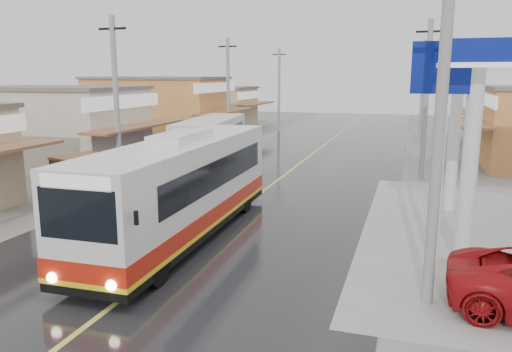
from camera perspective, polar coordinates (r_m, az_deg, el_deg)
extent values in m
plane|color=slate|center=(14.36, -10.72, -10.42)|extent=(120.00, 120.00, 0.00)
cube|color=black|center=(27.96, 3.84, 0.51)|extent=(12.00, 90.00, 0.02)
cube|color=#D8CC4C|center=(27.96, 3.84, 0.54)|extent=(0.15, 90.00, 0.01)
cylinder|color=white|center=(20.91, 21.67, 3.63)|extent=(0.44, 0.44, 5.50)
cylinder|color=white|center=(14.99, 23.19, 0.73)|extent=(0.44, 0.44, 5.50)
cube|color=white|center=(14.89, 20.21, 1.86)|extent=(0.25, 0.25, 6.00)
cube|color=navy|center=(14.72, 20.89, 11.50)|extent=(1.80, 0.30, 1.40)
cube|color=silver|center=(16.44, -8.42, -0.69)|extent=(2.48, 11.04, 2.70)
cube|color=black|center=(16.80, -8.27, -5.51)|extent=(2.50, 11.06, 0.27)
cube|color=red|center=(16.68, -8.32, -4.00)|extent=(2.53, 11.08, 0.50)
cube|color=yellow|center=(16.76, -8.29, -5.00)|extent=(2.54, 11.09, 0.13)
cube|color=black|center=(16.79, -7.79, 0.62)|extent=(2.48, 8.75, 0.92)
cube|color=black|center=(11.78, -19.64, -4.15)|extent=(1.99, 0.15, 1.19)
cube|color=black|center=(21.36, -2.32, 3.27)|extent=(1.99, 0.15, 1.01)
cube|color=white|center=(11.61, -19.89, -0.66)|extent=(1.79, 0.15, 0.32)
cube|color=silver|center=(16.20, -8.57, 4.47)|extent=(1.15, 2.77, 0.27)
cylinder|color=black|center=(14.09, -18.65, -8.98)|extent=(0.34, 1.01, 1.01)
cylinder|color=black|center=(13.10, -11.37, -10.16)|extent=(0.34, 1.01, 1.01)
cylinder|color=black|center=(20.24, -6.75, -2.28)|extent=(0.34, 1.01, 1.01)
cylinder|color=black|center=(19.56, -1.37, -2.69)|extent=(0.34, 1.01, 1.01)
sphere|color=#FFF2CC|center=(12.67, -22.26, -10.68)|extent=(0.26, 0.26, 0.26)
sphere|color=#FFF2CC|center=(11.80, -16.20, -11.91)|extent=(0.26, 0.26, 0.26)
cube|color=black|center=(12.77, -23.70, -3.49)|extent=(0.08, 0.08, 0.32)
cube|color=black|center=(11.30, -13.54, -4.68)|extent=(0.08, 0.08, 0.32)
cube|color=silver|center=(29.10, -5.18, 4.23)|extent=(3.29, 8.69, 2.35)
cube|color=navy|center=(29.21, -5.15, 2.67)|extent=(3.34, 8.73, 0.94)
cube|color=black|center=(29.06, -5.19, 4.87)|extent=(3.16, 7.29, 0.85)
cube|color=black|center=(25.08, -7.74, 3.77)|extent=(1.96, 0.36, 1.04)
cylinder|color=black|center=(26.74, -8.94, 0.94)|extent=(0.40, 0.97, 0.94)
cylinder|color=black|center=(26.15, -4.76, 0.80)|extent=(0.40, 0.97, 0.94)
cylinder|color=black|center=(32.41, -5.45, 2.85)|extent=(0.40, 0.97, 0.94)
cylinder|color=black|center=(31.92, -1.95, 2.77)|extent=(0.40, 0.97, 0.94)
imported|color=black|center=(20.26, -18.15, -2.90)|extent=(0.69, 1.84, 0.96)
imported|color=#246C29|center=(19.94, -18.62, -1.12)|extent=(0.59, 0.40, 1.59)
cube|color=#26262D|center=(23.61, -19.42, 0.33)|extent=(1.95, 2.45, 1.39)
cube|color=brown|center=(23.49, -19.54, 2.12)|extent=(2.01, 2.51, 0.11)
cylinder|color=black|center=(23.93, -21.81, -1.40)|extent=(0.37, 0.67, 0.64)
cylinder|color=black|center=(24.77, -18.96, -0.78)|extent=(0.37, 0.67, 0.64)
cylinder|color=black|center=(22.69, -20.28, -1.95)|extent=(0.31, 0.65, 0.64)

